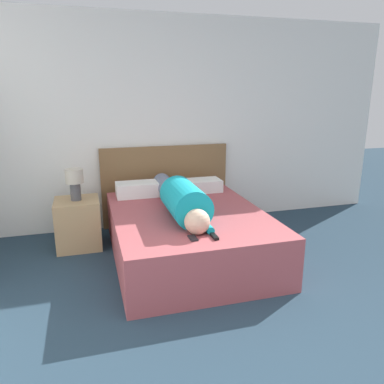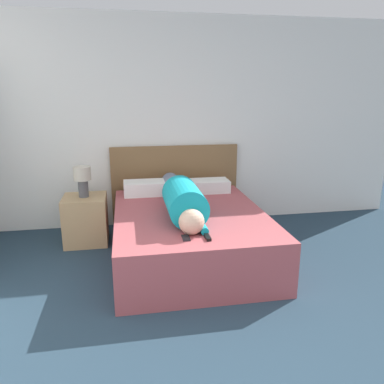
% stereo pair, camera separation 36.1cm
% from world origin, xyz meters
% --- Properties ---
extents(wall_back, '(5.90, 0.06, 2.60)m').
position_xyz_m(wall_back, '(0.00, 3.36, 1.30)').
color(wall_back, white).
rests_on(wall_back, ground_plane).
extents(bed, '(1.52, 1.96, 0.50)m').
position_xyz_m(bed, '(-0.12, 2.20, 0.25)').
color(bed, '#A84C51').
rests_on(bed, ground_plane).
extents(headboard, '(1.64, 0.04, 1.03)m').
position_xyz_m(headboard, '(-0.12, 3.29, 0.51)').
color(headboard, brown).
rests_on(headboard, ground_plane).
extents(nightstand, '(0.48, 0.47, 0.55)m').
position_xyz_m(nightstand, '(-1.23, 2.81, 0.27)').
color(nightstand, tan).
rests_on(nightstand, ground_plane).
extents(table_lamp, '(0.19, 0.19, 0.35)m').
position_xyz_m(table_lamp, '(-1.23, 2.81, 0.77)').
color(table_lamp, '#4C4C51').
rests_on(table_lamp, nightstand).
extents(person_lying, '(0.36, 1.65, 0.36)m').
position_xyz_m(person_lying, '(-0.21, 2.15, 0.66)').
color(person_lying, '#DBB293').
rests_on(person_lying, bed).
extents(pillow_near_headboard, '(0.59, 0.29, 0.16)m').
position_xyz_m(pillow_near_headboard, '(-0.49, 2.94, 0.59)').
color(pillow_near_headboard, white).
rests_on(pillow_near_headboard, bed).
extents(pillow_second, '(0.56, 0.29, 0.15)m').
position_xyz_m(pillow_second, '(0.21, 2.94, 0.58)').
color(pillow_second, white).
rests_on(pillow_second, bed).
extents(tv_remote, '(0.04, 0.15, 0.02)m').
position_xyz_m(tv_remote, '(-0.09, 1.47, 0.52)').
color(tv_remote, black).
rests_on(tv_remote, bed).
extents(cell_phone, '(0.06, 0.13, 0.01)m').
position_xyz_m(cell_phone, '(-0.27, 1.50, 0.51)').
color(cell_phone, black).
rests_on(cell_phone, bed).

